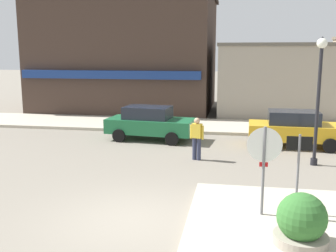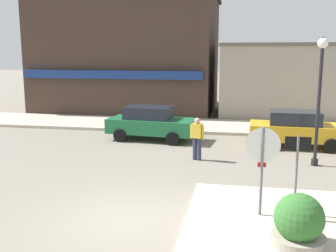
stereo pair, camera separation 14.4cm
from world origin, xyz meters
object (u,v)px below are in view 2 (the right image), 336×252
one_way_sign (297,166)px  pedestrian_crossing_near (197,137)px  stop_sign (262,160)px  parked_car_nearest (151,123)px  parked_car_second (297,129)px  lamp_post (320,83)px  planter (299,225)px

one_way_sign → pedestrian_crossing_near: one_way_sign is taller
stop_sign → pedestrian_crossing_near: (-2.09, 5.19, -0.65)m
stop_sign → parked_car_nearest: stop_sign is taller
pedestrian_crossing_near → parked_car_second: bearing=35.5°
parked_car_nearest → lamp_post: bearing=-24.8°
parked_car_second → pedestrian_crossing_near: 4.87m
planter → pedestrian_crossing_near: bearing=112.8°
one_way_sign → parked_car_nearest: (-5.39, 8.08, -0.52)m
planter → pedestrian_crossing_near: (-2.77, 6.59, 0.31)m
planter → parked_car_second: bearing=82.8°
parked_car_nearest → parked_car_second: (6.45, -0.30, 0.00)m
lamp_post → parked_car_second: bearing=95.7°
stop_sign → one_way_sign: (0.82, 0.22, -0.19)m
lamp_post → parked_car_second: size_ratio=1.12×
stop_sign → parked_car_nearest: size_ratio=0.55×
planter → pedestrian_crossing_near: size_ratio=0.76×
planter → parked_car_nearest: 11.05m
lamp_post → pedestrian_crossing_near: size_ratio=2.82×
one_way_sign → lamp_post: 5.41m
planter → parked_car_second: 9.49m
stop_sign → one_way_sign: bearing=15.3°
parked_car_nearest → parked_car_second: same height
stop_sign → lamp_post: bearing=67.5°
lamp_post → parked_car_nearest: 7.71m
one_way_sign → pedestrian_crossing_near: (-2.90, 4.96, -0.46)m
stop_sign → planter: stop_sign is taller
one_way_sign → pedestrian_crossing_near: 5.77m
stop_sign → parked_car_second: 8.26m
parked_car_nearest → pedestrian_crossing_near: pedestrian_crossing_near is taller
lamp_post → pedestrian_crossing_near: lamp_post is taller
stop_sign → parked_car_second: (1.88, 8.01, -0.71)m
stop_sign → one_way_sign: 0.87m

